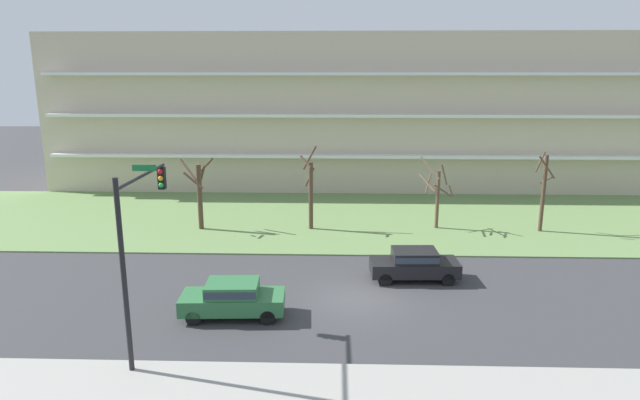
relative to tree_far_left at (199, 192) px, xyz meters
The scene contains 11 objects.
ground 15.04m from the tree_far_left, 47.57° to the right, with size 160.00×160.00×0.00m, color #38383A.
sidewalk_curb_near 21.56m from the tree_far_left, 62.17° to the right, with size 80.00×4.00×0.15m, color #99968E.
grass_lawn_strip 10.77m from the tree_far_left, 17.06° to the left, with size 80.00×16.00×0.08m, color #66844C.
apartment_building 20.17m from the tree_far_left, 59.58° to the left, with size 52.60×12.85×13.51m.
tree_far_left is the anchor object (origin of this frame).
tree_left 7.32m from the tree_far_left, ahead, with size 1.11×1.29×5.58m.
tree_center 15.70m from the tree_far_left, ahead, with size 2.44×2.19×4.89m.
tree_right 22.42m from the tree_far_left, ahead, with size 1.27×1.32×5.27m.
sedan_green_near_left 13.84m from the tree_far_left, 70.33° to the right, with size 4.49×2.03×1.57m.
sedan_black_center_left 15.58m from the tree_far_left, 33.00° to the right, with size 4.47×1.97×1.57m.
traffic_signal_mast 16.24m from the tree_far_left, 83.10° to the right, with size 0.90×4.92×6.97m.
Camera 1 is at (-0.95, -23.30, 10.26)m, focal length 30.22 mm.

